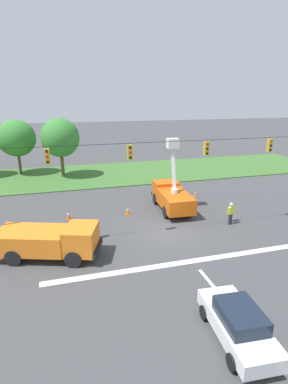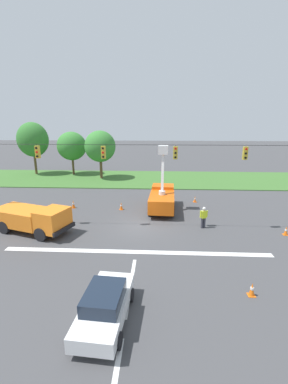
# 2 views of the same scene
# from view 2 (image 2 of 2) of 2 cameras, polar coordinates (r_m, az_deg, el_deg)

# --- Properties ---
(ground_plane) EXTENTS (200.00, 200.00, 0.00)m
(ground_plane) POSITION_cam_2_polar(r_m,az_deg,el_deg) (21.18, -0.83, -7.64)
(ground_plane) COLOR #424244
(grass_verge) EXTENTS (56.00, 12.00, 0.10)m
(grass_verge) POSITION_cam_2_polar(r_m,az_deg,el_deg) (38.37, 0.91, 2.94)
(grass_verge) COLOR #3D6B2D
(grass_verge) RESTS_ON ground
(lane_markings) EXTENTS (17.60, 15.25, 0.01)m
(lane_markings) POSITION_cam_2_polar(r_m,az_deg,el_deg) (16.04, -2.21, -15.67)
(lane_markings) COLOR silver
(lane_markings) RESTS_ON ground
(signal_gantry) EXTENTS (26.20, 0.33, 7.20)m
(signal_gantry) POSITION_cam_2_polar(r_m,az_deg,el_deg) (19.85, -0.94, 4.63)
(signal_gantry) COLOR slate
(signal_gantry) RESTS_ON ground
(tree_far_west) EXTENTS (4.85, 4.34, 8.27)m
(tree_far_west) POSITION_cam_2_polar(r_m,az_deg,el_deg) (44.77, -23.48, 10.62)
(tree_far_west) COLOR brown
(tree_far_west) RESTS_ON ground
(tree_west) EXTENTS (4.56, 4.34, 6.82)m
(tree_west) POSITION_cam_2_polar(r_m,az_deg,el_deg) (42.69, -15.76, 9.78)
(tree_west) COLOR brown
(tree_west) RESTS_ON ground
(tree_centre) EXTENTS (4.50, 4.66, 7.09)m
(tree_centre) POSITION_cam_2_polar(r_m,az_deg,el_deg) (38.64, -9.72, 9.94)
(tree_centre) COLOR brown
(tree_centre) RESTS_ON ground
(utility_truck_bucket_lift) EXTENTS (2.60, 6.04, 6.17)m
(utility_truck_bucket_lift) POSITION_cam_2_polar(r_m,az_deg,el_deg) (24.66, 4.06, -1.13)
(utility_truck_bucket_lift) COLOR #D6560F
(utility_truck_bucket_lift) RESTS_ON ground
(utility_truck_support_near) EXTENTS (6.65, 4.23, 2.06)m
(utility_truck_support_near) POSITION_cam_2_polar(r_m,az_deg,el_deg) (21.60, -23.55, -5.27)
(utility_truck_support_near) COLOR orange
(utility_truck_support_near) RESTS_ON ground
(sedan_white) EXTENTS (2.17, 4.42, 1.56)m
(sedan_white) POSITION_cam_2_polar(r_m,az_deg,el_deg) (11.96, -8.62, -23.54)
(sedan_white) COLOR white
(sedan_white) RESTS_ON ground
(road_worker) EXTENTS (0.63, 0.34, 1.77)m
(road_worker) POSITION_cam_2_polar(r_m,az_deg,el_deg) (21.09, 13.12, -5.25)
(road_worker) COLOR #383842
(road_worker) RESTS_ON ground
(traffic_cone_foreground_left) EXTENTS (0.36, 0.36, 0.66)m
(traffic_cone_foreground_left) POSITION_cam_2_polar(r_m,az_deg,el_deg) (27.84, 11.25, -1.57)
(traffic_cone_foreground_left) COLOR orange
(traffic_cone_foreground_left) RESTS_ON ground
(traffic_cone_foreground_right) EXTENTS (0.36, 0.36, 0.80)m
(traffic_cone_foreground_right) POSITION_cam_2_polar(r_m,az_deg,el_deg) (26.38, -15.43, -2.61)
(traffic_cone_foreground_right) COLOR orange
(traffic_cone_foreground_right) RESTS_ON ground
(traffic_cone_mid_left) EXTENTS (0.36, 0.36, 0.71)m
(traffic_cone_mid_left) POSITION_cam_2_polar(r_m,az_deg,el_deg) (14.42, 22.87, -19.32)
(traffic_cone_mid_left) COLOR orange
(traffic_cone_mid_left) RESTS_ON ground
(traffic_cone_mid_right) EXTENTS (0.36, 0.36, 0.70)m
(traffic_cone_mid_right) POSITION_cam_2_polar(r_m,az_deg,el_deg) (22.28, 29.00, -7.53)
(traffic_cone_mid_right) COLOR orange
(traffic_cone_mid_right) RESTS_ON ground
(traffic_cone_near_bucket) EXTENTS (0.36, 0.36, 0.74)m
(traffic_cone_near_bucket) POSITION_cam_2_polar(r_m,az_deg,el_deg) (25.06, -5.09, -3.12)
(traffic_cone_near_bucket) COLOR orange
(traffic_cone_near_bucket) RESTS_ON ground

